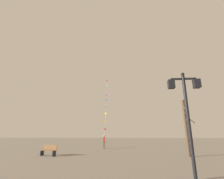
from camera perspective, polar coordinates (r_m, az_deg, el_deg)
ground_plane at (r=20.79m, az=3.09°, el=-20.43°), size 160.00×160.00×0.00m
twin_lantern_lamp_post at (r=8.00m, az=24.59°, el=-3.92°), size 1.42×0.28×4.57m
kite_train at (r=30.15m, az=-2.10°, el=-5.17°), size 1.14×10.34×13.67m
kite_flyer at (r=22.77m, az=-2.78°, el=-17.74°), size 0.27×0.62×1.71m
bare_tree at (r=15.75m, az=24.51°, el=-11.60°), size 1.13×1.24×4.79m
park_bench at (r=15.97m, az=-21.35°, el=-19.28°), size 1.65×1.02×0.89m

